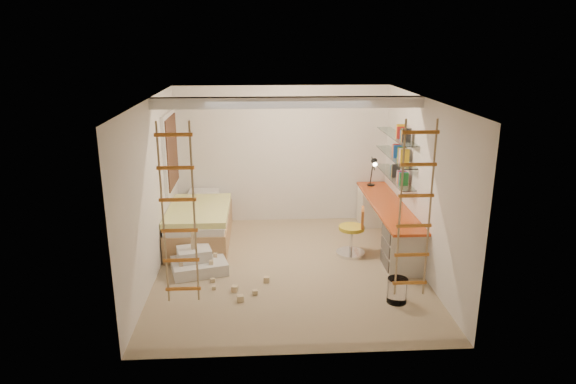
{
  "coord_description": "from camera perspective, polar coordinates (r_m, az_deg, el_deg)",
  "views": [
    {
      "loc": [
        -0.43,
        -7.25,
        3.42
      ],
      "look_at": [
        0.0,
        0.3,
        1.15
      ],
      "focal_mm": 32.0,
      "sensor_mm": 36.0,
      "label": 1
    }
  ],
  "objects": [
    {
      "name": "swivel_chair",
      "position": [
        8.47,
        7.2,
        -5.07
      ],
      "size": [
        0.56,
        0.56,
        0.8
      ],
      "color": "gold",
      "rests_on": "floor"
    },
    {
      "name": "play_platform",
      "position": [
        8.02,
        -9.99,
        -7.72
      ],
      "size": [
        0.94,
        0.81,
        0.36
      ],
      "color": "silver",
      "rests_on": "floor"
    },
    {
      "name": "desk",
      "position": [
        8.92,
        10.89,
        -3.37
      ],
      "size": [
        0.56,
        2.8,
        0.75
      ],
      "color": "#C34617",
      "rests_on": "floor"
    },
    {
      "name": "rope_ladder_right",
      "position": [
        6.09,
        13.93,
        -2.04
      ],
      "size": [
        0.41,
        0.04,
        2.13
      ],
      "primitive_type": null,
      "color": "#C47E21",
      "rests_on": "ceiling"
    },
    {
      "name": "books",
      "position": [
        8.89,
        11.85,
        4.34
      ],
      "size": [
        0.14,
        0.7,
        0.92
      ],
      "color": "#1E722D",
      "rests_on": "shelves"
    },
    {
      "name": "window_frame",
      "position": [
        9.08,
        -12.99,
        4.39
      ],
      "size": [
        0.06,
        1.15,
        1.35
      ],
      "primitive_type": "cube",
      "color": "white",
      "rests_on": "wall_left"
    },
    {
      "name": "waste_bin",
      "position": [
        7.17,
        12.04,
        -10.64
      ],
      "size": [
        0.27,
        0.27,
        0.34
      ],
      "primitive_type": "cylinder",
      "color": "white",
      "rests_on": "floor"
    },
    {
      "name": "toy_blocks",
      "position": [
        7.65,
        -7.91,
        -8.32
      ],
      "size": [
        1.33,
        1.16,
        0.63
      ],
      "color": "#CCB284",
      "rests_on": "floor"
    },
    {
      "name": "ceiling_beam",
      "position": [
        7.62,
        0.0,
        9.92
      ],
      "size": [
        4.0,
        0.18,
        0.16
      ],
      "primitive_type": "cube",
      "color": "white",
      "rests_on": "ceiling"
    },
    {
      "name": "bed",
      "position": [
        9.08,
        -9.72,
        -3.43
      ],
      "size": [
        1.02,
        2.0,
        0.69
      ],
      "color": "#AD7F51",
      "rests_on": "floor"
    },
    {
      "name": "task_lamp",
      "position": [
        9.59,
        9.5,
        2.7
      ],
      "size": [
        0.14,
        0.36,
        0.57
      ],
      "color": "black",
      "rests_on": "desk"
    },
    {
      "name": "window_blind",
      "position": [
        9.07,
        -12.74,
        4.4
      ],
      "size": [
        0.02,
        1.0,
        1.2
      ],
      "primitive_type": "cube",
      "color": "#4C2D1E",
      "rests_on": "window_frame"
    },
    {
      "name": "shelves",
      "position": [
        8.9,
        11.82,
        3.89
      ],
      "size": [
        0.25,
        1.8,
        0.71
      ],
      "color": "white",
      "rests_on": "wall_right"
    },
    {
      "name": "rope_ladder_left",
      "position": [
        5.89,
        -12.06,
        -2.54
      ],
      "size": [
        0.41,
        0.04,
        2.13
      ],
      "primitive_type": null,
      "color": "orange",
      "rests_on": "ceiling"
    },
    {
      "name": "floor",
      "position": [
        8.03,
        0.12,
        -8.5
      ],
      "size": [
        4.5,
        4.5,
        0.0
      ],
      "primitive_type": "plane",
      "color": "tan",
      "rests_on": "ground"
    }
  ]
}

